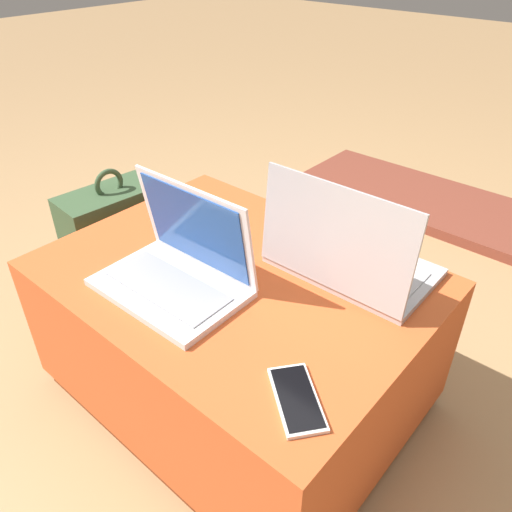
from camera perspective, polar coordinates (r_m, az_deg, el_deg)
name	(u,v)px	position (r m, az deg, el deg)	size (l,w,h in m)	color
ground_plane	(238,391)	(1.48, -2.03, -15.20)	(14.00, 14.00, 0.00)	tan
ottoman	(237,336)	(1.33, -2.21, -9.17)	(0.91, 0.68, 0.42)	maroon
laptop_near	(178,267)	(1.14, -8.86, -1.23)	(0.34, 0.23, 0.24)	silver
laptop_far	(347,256)	(1.18, 10.37, 0.00)	(0.38, 0.25, 0.25)	#B7B7BC
cell_phone	(297,399)	(0.91, 4.67, -15.94)	(0.16, 0.15, 0.01)	white
backpack	(119,250)	(1.73, -15.34, 0.65)	(0.23, 0.34, 0.50)	#385133
fireplace_hearth	(445,207)	(2.47, 20.83, 5.21)	(1.40, 0.50, 0.04)	brown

